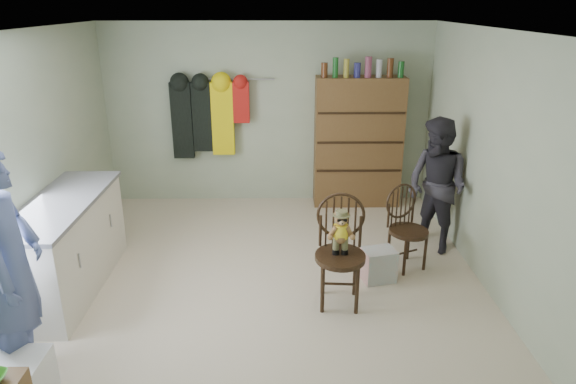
{
  "coord_description": "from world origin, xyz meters",
  "views": [
    {
      "loc": [
        0.19,
        -4.6,
        2.73
      ],
      "look_at": [
        0.25,
        0.2,
        0.95
      ],
      "focal_mm": 32.0,
      "sensor_mm": 36.0,
      "label": 1
    }
  ],
  "objects_px": {
    "counter": "(66,245)",
    "chair_front": "(340,243)",
    "chair_far": "(406,224)",
    "dresser": "(358,141)"
  },
  "relations": [
    {
      "from": "counter",
      "to": "chair_front",
      "type": "height_order",
      "value": "chair_front"
    },
    {
      "from": "chair_front",
      "to": "chair_far",
      "type": "xyz_separation_m",
      "value": [
        0.79,
        0.71,
        -0.13
      ]
    },
    {
      "from": "counter",
      "to": "dresser",
      "type": "xyz_separation_m",
      "value": [
        3.2,
        2.3,
        0.44
      ]
    },
    {
      "from": "counter",
      "to": "dresser",
      "type": "relative_size",
      "value": 0.9
    },
    {
      "from": "counter",
      "to": "chair_far",
      "type": "distance_m",
      "value": 3.5
    },
    {
      "from": "chair_front",
      "to": "chair_far",
      "type": "bearing_deg",
      "value": 46.38
    },
    {
      "from": "chair_far",
      "to": "dresser",
      "type": "relative_size",
      "value": 0.44
    },
    {
      "from": "counter",
      "to": "dresser",
      "type": "distance_m",
      "value": 3.96
    },
    {
      "from": "chair_front",
      "to": "dresser",
      "type": "xyz_separation_m",
      "value": [
        0.52,
        2.58,
        0.29
      ]
    },
    {
      "from": "chair_front",
      "to": "dresser",
      "type": "relative_size",
      "value": 0.52
    }
  ]
}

